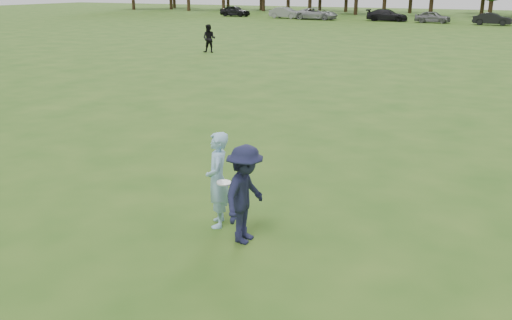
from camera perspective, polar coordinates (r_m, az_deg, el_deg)
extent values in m
plane|color=#2B5417|center=(9.83, 1.08, -8.03)|extent=(200.00, 200.00, 0.00)
imported|color=#96C4E9|center=(9.96, -4.06, -2.09)|extent=(0.69, 0.78, 1.80)
imported|color=#191C38|center=(9.32, -1.16, -3.64)|extent=(0.67, 1.14, 1.75)
imported|color=black|center=(36.61, -4.95, 12.61)|extent=(1.01, 0.85, 1.83)
imported|color=black|center=(79.23, -2.22, 15.41)|extent=(4.55, 2.21, 1.50)
imported|color=slate|center=(74.49, 3.14, 15.21)|extent=(4.55, 2.07, 1.45)
imported|color=#9C9CA0|center=(72.12, 6.44, 15.06)|extent=(5.50, 2.75, 1.50)
imported|color=black|center=(70.61, 13.63, 14.60)|extent=(5.09, 2.30, 1.45)
imported|color=slate|center=(68.69, 18.12, 14.13)|extent=(4.19, 1.99, 1.38)
imported|color=black|center=(67.12, 23.63, 13.44)|extent=(4.14, 1.66, 1.34)
cylinder|color=white|center=(9.62, -3.38, -2.40)|extent=(0.33, 0.33, 0.05)
cylinder|color=#332114|center=(91.46, 3.41, 16.47)|extent=(0.56, 0.56, 3.83)
cylinder|color=#332114|center=(86.87, 5.70, 16.14)|extent=(0.56, 0.56, 3.25)
cylinder|color=#332114|center=(84.96, 10.50, 16.06)|extent=(0.56, 0.56, 3.71)
cylinder|color=#332114|center=(83.47, 13.37, 15.76)|extent=(0.56, 0.56, 3.46)
cylinder|color=#332114|center=(82.03, 17.96, 15.25)|extent=(0.56, 0.56, 3.14)
cylinder|color=#332114|center=(80.90, 23.47, 14.59)|extent=(0.56, 0.56, 3.01)
cylinder|color=#332114|center=(108.85, -8.60, 16.32)|extent=(0.56, 0.56, 2.97)
cylinder|color=#332114|center=(103.88, -2.96, 16.35)|extent=(0.56, 0.56, 2.73)
cylinder|color=#332114|center=(98.95, 0.55, 16.44)|extent=(0.56, 0.56, 3.25)
cylinder|color=#332114|center=(97.86, 6.76, 16.42)|extent=(0.56, 0.56, 3.62)
cylinder|color=#332114|center=(93.69, 9.48, 16.23)|extent=(0.56, 0.56, 3.61)
cylinder|color=#332114|center=(91.67, 15.96, 15.68)|extent=(0.56, 0.56, 3.29)
cylinder|color=#332114|center=(91.70, 22.76, 15.00)|extent=(0.56, 0.56, 3.28)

